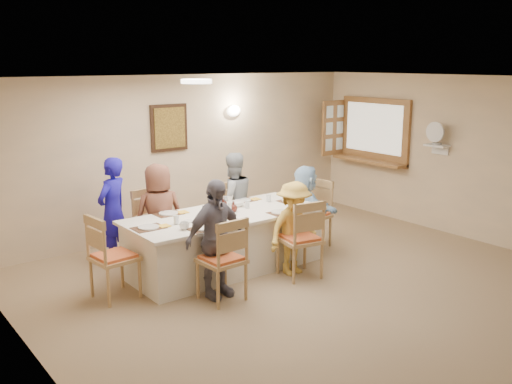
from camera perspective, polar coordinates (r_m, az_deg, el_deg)
ground at (r=6.82m, az=8.67°, el=-10.52°), size 7.00×7.00×0.00m
room_walls at (r=6.37m, az=9.13°, el=2.07°), size 7.00×7.00×7.00m
wall_picture at (r=8.90m, az=-8.67°, el=6.37°), size 0.62×0.05×0.72m
wall_sconce at (r=9.50m, az=-2.24°, el=8.12°), size 0.26×0.09×0.18m
ceiling_light at (r=6.80m, az=-5.98°, el=10.95°), size 0.36×0.36×0.05m
serving_hatch at (r=10.32m, az=11.79°, el=6.02°), size 0.06×1.50×1.15m
hatch_sill at (r=10.31m, az=11.22°, el=3.09°), size 0.30×1.50×0.05m
shutter_door at (r=10.65m, az=7.77°, el=6.38°), size 0.55×0.04×1.00m
fan_shelf at (r=9.45m, az=17.64°, el=4.45°), size 0.22×0.36×0.03m
desk_fan at (r=9.41m, az=17.60°, el=5.34°), size 0.30×0.30×0.28m
dining_table at (r=7.55m, az=-3.09°, el=-4.95°), size 2.63×1.11×0.76m
chair_back_left at (r=7.88m, az=-10.02°, el=-3.41°), size 0.56×0.56×1.01m
chair_back_right at (r=8.49m, az=-2.81°, el=-2.34°), size 0.46×0.46×0.92m
chair_front_left at (r=6.57m, az=-3.48°, el=-6.63°), size 0.50×0.50×1.00m
chair_front_right at (r=7.27m, az=4.41°, el=-4.57°), size 0.58×0.58×1.03m
chair_left_end at (r=6.81m, az=-13.99°, el=-6.22°), size 0.53×0.53×1.02m
chair_right_end at (r=8.45m, az=5.60°, el=-2.20°), size 0.54×0.54×1.00m
diner_back_left at (r=7.73m, az=-9.66°, el=-2.26°), size 0.80×0.63×1.39m
diner_back_right at (r=8.33m, az=-2.36°, el=-0.88°), size 0.87×0.77×1.42m
diner_front_left at (r=6.60m, az=-4.09°, el=-4.70°), size 0.89×0.50×1.40m
diner_front_right at (r=7.32m, az=3.80°, el=-3.65°), size 0.84×0.54×1.22m
diner_right_end at (r=8.34m, az=4.96°, el=-1.53°), size 1.26×0.72×1.24m
caregiver at (r=7.95m, az=-14.13°, el=-1.81°), size 0.83×0.81×1.46m
placemat_fl at (r=6.79m, az=-5.31°, el=-3.67°), size 0.35×0.26×0.01m
plate_fl at (r=6.79m, az=-5.31°, el=-3.59°), size 0.25×0.25×0.02m
napkin_fl at (r=6.84m, az=-3.81°, el=-3.46°), size 0.14×0.14×0.01m
placemat_fr at (r=7.47m, az=2.50°, el=-2.08°), size 0.32×0.24×0.01m
plate_fr at (r=7.47m, az=2.50°, el=-2.00°), size 0.26×0.26×0.02m
napkin_fr at (r=7.55m, az=3.79°, el=-1.89°), size 0.14×0.14×0.01m
placemat_bl at (r=7.49m, az=-8.74°, el=-2.18°), size 0.35×0.26×0.01m
plate_bl at (r=7.49m, az=-8.75°, el=-2.11°), size 0.25×0.25×0.02m
napkin_bl at (r=7.53m, az=-7.36°, el=-2.00°), size 0.14×0.14×0.01m
placemat_br at (r=8.11m, az=-1.31°, el=-0.86°), size 0.35×0.26×0.01m
plate_br at (r=8.11m, az=-1.31°, el=-0.79°), size 0.22×0.22×0.01m
napkin_br at (r=8.18m, az=-0.08°, el=-0.69°), size 0.13×0.13×0.01m
placemat_le at (r=6.91m, az=-10.69°, el=-3.55°), size 0.37×0.28×0.01m
plate_le at (r=6.91m, az=-10.69°, el=-3.48°), size 0.25×0.25×0.02m
napkin_le at (r=6.94m, az=-9.18°, el=-3.35°), size 0.14×0.14×0.01m
placemat_re at (r=8.11m, az=3.42°, el=-0.88°), size 0.34×0.25×0.01m
plate_re at (r=8.11m, az=3.42°, el=-0.81°), size 0.24×0.24×0.02m
napkin_re at (r=8.19m, az=4.60°, el=-0.72°), size 0.13×0.13×0.01m
teacup_a at (r=6.78m, az=-7.18°, el=-3.38°), size 0.19×0.19×0.09m
teacup_b at (r=8.07m, az=-2.60°, el=-0.65°), size 0.14×0.14×0.08m
bowl_a at (r=7.10m, az=-3.96°, el=-2.73°), size 0.34×0.34×0.05m
bowl_b at (r=7.80m, az=-1.94°, el=-1.20°), size 0.36×0.36×0.06m
condiment_ketchup at (r=7.36m, az=-3.70°, el=-1.38°), size 0.13×0.13×0.24m
condiment_brown at (r=7.51m, az=-3.35°, el=-1.21°), size 0.16×0.16×0.21m
condiment_malt at (r=7.51m, az=-2.28°, el=-1.47°), size 0.15×0.15×0.14m
drinking_glass at (r=7.39m, az=-4.31°, el=-1.85°), size 0.07×0.07×0.11m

